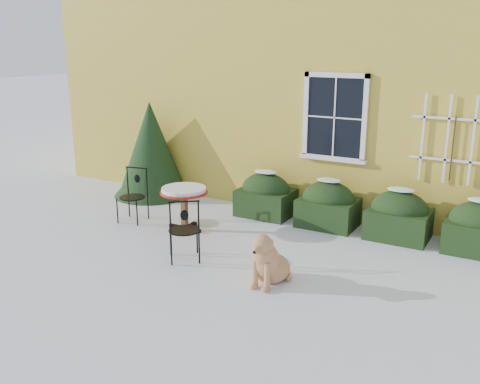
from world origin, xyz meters
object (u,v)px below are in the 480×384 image
Objects in this scene: patio_chair_near at (184,229)px; patio_chair_far at (133,195)px; evergreen_shrub at (152,158)px; bistro_table at (184,195)px; dog at (268,262)px.

patio_chair_near reaches higher than patio_chair_far.
evergreen_shrub is 2.05× the size of patio_chair_far.
bistro_table is 0.84× the size of patio_chair_near.
patio_chair_far is at bearing -67.85° from patio_chair_near.
patio_chair_far is at bearing -177.95° from bistro_table.
evergreen_shrub is at bearing 141.85° from bistro_table.
patio_chair_near is at bearing 176.34° from dog.
evergreen_shrub is 2.41× the size of bistro_table.
evergreen_shrub is 2.52m from bistro_table.
evergreen_shrub reaches higher than patio_chair_near.
patio_chair_far is at bearing 161.38° from dog.
dog is at bearing -29.55° from patio_chair_far.
dog is (4.31, -2.81, -0.51)m from evergreen_shrub.
evergreen_shrub reaches higher than dog.
patio_chair_far is (-1.98, 1.11, -0.01)m from patio_chair_near.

